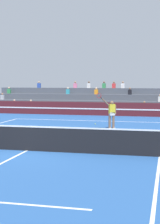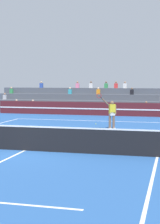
{
  "view_description": "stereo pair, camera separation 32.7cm",
  "coord_description": "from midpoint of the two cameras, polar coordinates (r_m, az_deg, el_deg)",
  "views": [
    {
      "loc": [
        5.79,
        -14.63,
        2.99
      ],
      "look_at": [
        0.74,
        6.57,
        1.1
      ],
      "focal_mm": 60.0,
      "sensor_mm": 36.0,
      "label": 1
    },
    {
      "loc": [
        6.11,
        -14.55,
        2.99
      ],
      "look_at": [
        0.74,
        6.57,
        1.1
      ],
      "focal_mm": 60.0,
      "sensor_mm": 36.0,
      "label": 2
    }
  ],
  "objects": [
    {
      "name": "tennis_player",
      "position": [
        22.57,
        4.39,
        -0.17
      ],
      "size": [
        1.12,
        0.85,
        2.27
      ],
      "color": "brown",
      "rests_on": "ground"
    },
    {
      "name": "ground_plane",
      "position": [
        16.04,
        -8.68,
        -5.85
      ],
      "size": [
        120.0,
        120.0,
        0.0
      ],
      "primitive_type": "plane",
      "color": "#285699"
    },
    {
      "name": "bleacher_stand",
      "position": [
        34.41,
        3.45,
        1.36
      ],
      "size": [
        20.83,
        3.8,
        2.83
      ],
      "color": "#4C515B",
      "rests_on": "ground"
    },
    {
      "name": "tennis_ball",
      "position": [
        25.02,
        1.95,
        -1.83
      ],
      "size": [
        0.07,
        0.07,
        0.07
      ],
      "primitive_type": "sphere",
      "color": "#C6DB33",
      "rests_on": "ground"
    },
    {
      "name": "sponsor_banner_wall",
      "position": [
        31.33,
        2.41,
        0.49
      ],
      "size": [
        18.0,
        0.26,
        1.1
      ],
      "color": "#51191E",
      "rests_on": "ground"
    },
    {
      "name": "court_lines",
      "position": [
        16.04,
        -8.68,
        -5.84
      ],
      "size": [
        11.1,
        23.9,
        0.01
      ],
      "color": "white",
      "rests_on": "ground"
    },
    {
      "name": "tennis_net",
      "position": [
        15.95,
        -8.7,
        -3.93
      ],
      "size": [
        12.0,
        0.1,
        1.1
      ],
      "color": "slate",
      "rests_on": "ground"
    }
  ]
}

